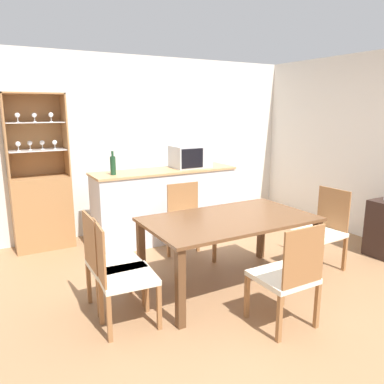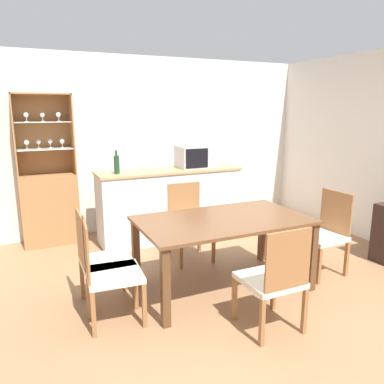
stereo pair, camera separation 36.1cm
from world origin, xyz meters
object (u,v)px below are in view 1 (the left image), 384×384
object	(u,v)px
dining_chair_head_far	(189,223)
dining_table	(229,227)
dining_chair_side_left_far	(110,263)
display_cabinet	(42,202)
dining_chair_head_near	(287,276)
dining_chair_side_right_near	(322,230)
wine_bottle	(113,165)
dining_chair_side_left_near	(121,275)
microwave	(190,157)

from	to	relation	value
dining_chair_head_far	dining_table	bearing A→B (deg)	91.55
dining_chair_head_far	dining_chair_side_left_far	size ratio (longest dim) A/B	1.00
display_cabinet	dining_chair_head_near	distance (m)	3.32
dining_chair_side_right_near	dining_chair_head_far	xyz separation A→B (m)	(-1.19, 0.98, 0.00)
dining_chair_side_left_far	wine_bottle	world-z (taller)	wine_bottle
dining_chair_side_left_near	wine_bottle	bearing A→B (deg)	167.84
dining_table	dining_chair_side_right_near	size ratio (longest dim) A/B	1.85
dining_chair_head_near	dining_table	bearing A→B (deg)	90.25
dining_chair_side_left_far	microwave	bearing A→B (deg)	132.69
dining_chair_side_right_near	dining_table	bearing A→B (deg)	79.84
dining_chair_side_right_near	dining_chair_head_near	bearing A→B (deg)	116.93
display_cabinet	dining_chair_side_left_far	xyz separation A→B (m)	(0.29, -1.98, -0.16)
display_cabinet	dining_chair_side_left_far	size ratio (longest dim) A/B	2.18
dining_chair_side_left_near	dining_chair_side_left_far	world-z (taller)	same
dining_table	dining_chair_side_left_far	size ratio (longest dim) A/B	1.85
dining_table	microwave	distance (m)	1.81
dining_chair_head_far	microwave	size ratio (longest dim) A/B	1.76
display_cabinet	microwave	bearing A→B (deg)	-13.10
dining_table	dining_chair_head_near	size ratio (longest dim) A/B	1.85
dining_table	dining_chair_side_right_near	world-z (taller)	dining_chair_side_right_near
display_cabinet	dining_chair_head_near	bearing A→B (deg)	-63.51
dining_chair_head_far	wine_bottle	size ratio (longest dim) A/B	3.03
dining_chair_side_left_near	dining_chair_head_far	xyz separation A→B (m)	(1.19, 0.98, 0.00)
microwave	display_cabinet	bearing A→B (deg)	166.90
display_cabinet	dining_table	xyz separation A→B (m)	(1.48, -2.13, 0.03)
dining_chair_head_near	dining_chair_side_right_near	bearing A→B (deg)	30.47
dining_chair_head_near	dining_chair_side_left_far	size ratio (longest dim) A/B	1.00
dining_chair_head_near	microwave	bearing A→B (deg)	79.34
wine_bottle	dining_chair_head_far	bearing A→B (deg)	-48.67
dining_chair_side_left_far	wine_bottle	distance (m)	1.68
dining_table	dining_chair_side_left_near	world-z (taller)	dining_chair_side_left_near
dining_chair_side_left_far	wine_bottle	bearing A→B (deg)	160.61
dining_table	dining_chair_side_left_near	xyz separation A→B (m)	(-1.19, -0.14, -0.19)
dining_chair_head_near	dining_chair_side_left_far	bearing A→B (deg)	140.68
display_cabinet	microwave	size ratio (longest dim) A/B	3.83
display_cabinet	dining_chair_side_right_near	size ratio (longest dim) A/B	2.18
dining_chair_side_left_near	dining_chair_side_left_far	distance (m)	0.29
microwave	wine_bottle	size ratio (longest dim) A/B	1.72
display_cabinet	microwave	xyz separation A→B (m)	(1.96, -0.46, 0.53)
wine_bottle	dining_chair_side_left_far	bearing A→B (deg)	-109.80
display_cabinet	dining_chair_side_left_far	bearing A→B (deg)	-81.77
display_cabinet	wine_bottle	world-z (taller)	display_cabinet
dining_chair_side_right_near	display_cabinet	bearing A→B (deg)	46.34
dining_table	dining_chair_side_left_far	distance (m)	1.22
display_cabinet	dining_chair_side_left_far	world-z (taller)	display_cabinet
microwave	wine_bottle	distance (m)	1.16
display_cabinet	dining_chair_side_right_near	bearing A→B (deg)	-40.38
dining_chair_side_left_near	dining_chair_side_left_far	bearing A→B (deg)	-175.43
microwave	dining_chair_head_near	bearing A→B (deg)	-100.92
dining_table	microwave	world-z (taller)	microwave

